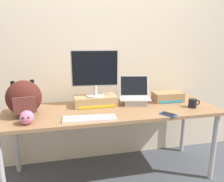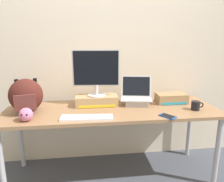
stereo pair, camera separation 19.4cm
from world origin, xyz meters
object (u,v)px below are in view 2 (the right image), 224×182
object	(u,v)px
external_keyboard	(87,118)
cell_phone	(168,116)
toner_box_yellow	(97,100)
messenger_backpack	(26,96)
plush_toy	(26,115)
desktop_monitor	(96,71)
toner_box_cyan	(171,98)
coffee_mug	(196,106)
open_laptop	(136,99)

from	to	relation	value
external_keyboard	cell_phone	distance (m)	0.72
toner_box_yellow	external_keyboard	size ratio (longest dim) A/B	0.94
messenger_backpack	plush_toy	size ratio (longest dim) A/B	3.01
toner_box_yellow	messenger_backpack	distance (m)	0.69
external_keyboard	toner_box_yellow	bearing A→B (deg)	78.69
desktop_monitor	toner_box_cyan	size ratio (longest dim) A/B	1.47
coffee_mug	toner_box_cyan	xyz separation A→B (m)	(-0.14, 0.26, 0.01)
desktop_monitor	coffee_mug	world-z (taller)	desktop_monitor
toner_box_yellow	open_laptop	xyz separation A→B (m)	(0.41, -0.03, 0.01)
desktop_monitor	messenger_backpack	size ratio (longest dim) A/B	1.36
desktop_monitor	open_laptop	world-z (taller)	desktop_monitor
open_laptop	coffee_mug	distance (m)	0.59
messenger_backpack	coffee_mug	world-z (taller)	messenger_backpack
desktop_monitor	cell_phone	world-z (taller)	desktop_monitor
toner_box_yellow	plush_toy	size ratio (longest dim) A/B	3.75
cell_phone	coffee_mug	bearing A→B (deg)	-11.83
coffee_mug	plush_toy	world-z (taller)	plush_toy
external_keyboard	cell_phone	bearing A→B (deg)	1.25
messenger_backpack	plush_toy	bearing A→B (deg)	-88.64
coffee_mug	plush_toy	xyz separation A→B (m)	(-1.56, -0.09, 0.01)
desktop_monitor	toner_box_cyan	world-z (taller)	desktop_monitor
messenger_backpack	cell_phone	size ratio (longest dim) A/B	2.13
plush_toy	toner_box_cyan	world-z (taller)	plush_toy
open_laptop	cell_phone	size ratio (longest dim) A/B	2.18
open_laptop	messenger_backpack	xyz separation A→B (m)	(-1.08, -0.10, 0.10)
messenger_backpack	cell_phone	world-z (taller)	messenger_backpack
open_laptop	toner_box_cyan	bearing A→B (deg)	12.84
external_keyboard	plush_toy	distance (m)	0.51
external_keyboard	toner_box_cyan	distance (m)	0.98
external_keyboard	cell_phone	world-z (taller)	external_keyboard
open_laptop	plush_toy	size ratio (longest dim) A/B	3.07
coffee_mug	plush_toy	distance (m)	1.56
coffee_mug	cell_phone	bearing A→B (deg)	-156.65
cell_phone	toner_box_cyan	world-z (taller)	toner_box_cyan
toner_box_yellow	cell_phone	xyz separation A→B (m)	(0.61, -0.42, -0.04)
desktop_monitor	external_keyboard	bearing A→B (deg)	-100.26
external_keyboard	messenger_backpack	distance (m)	0.63
external_keyboard	coffee_mug	size ratio (longest dim) A/B	3.74
toner_box_yellow	messenger_backpack	bearing A→B (deg)	-169.39
toner_box_yellow	messenger_backpack	world-z (taller)	messenger_backpack
desktop_monitor	coffee_mug	bearing A→B (deg)	-10.60
coffee_mug	external_keyboard	bearing A→B (deg)	-174.30
plush_toy	external_keyboard	bearing A→B (deg)	-1.39
toner_box_yellow	external_keyboard	xyz separation A→B (m)	(-0.11, -0.38, -0.04)
toner_box_cyan	cell_phone	bearing A→B (deg)	-115.53
toner_box_yellow	external_keyboard	bearing A→B (deg)	-105.80
cell_phone	plush_toy	xyz separation A→B (m)	(-1.22, 0.05, 0.05)
external_keyboard	plush_toy	size ratio (longest dim) A/B	4.00
open_laptop	external_keyboard	world-z (taller)	open_laptop
toner_box_yellow	coffee_mug	world-z (taller)	toner_box_yellow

